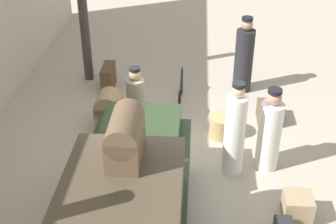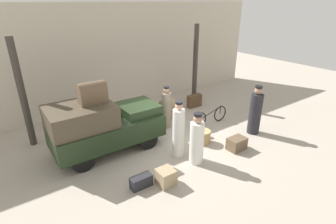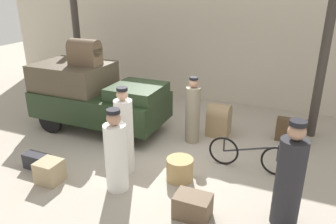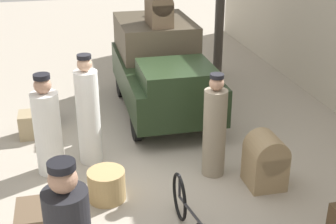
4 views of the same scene
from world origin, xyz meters
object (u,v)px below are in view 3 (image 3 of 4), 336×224
object	(u,v)px
porter_with_bicycle	(124,134)
porter_carrying_trunk	(289,179)
truck	(95,95)
conductor_in_dark_uniform	(193,113)
wicker_basket	(180,169)
trunk_umber_medium	(193,206)
bicycle	(249,155)
trunk_large_brown	(291,130)
trunk_on_truck_roof	(85,52)
trunk_barrel_dark	(219,119)
porter_standing_middle	(116,154)
suitcase_tan_flat	(37,161)
suitcase_small_leather	(50,172)

from	to	relation	value
porter_with_bicycle	porter_carrying_trunk	bearing A→B (deg)	-6.96
truck	conductor_in_dark_uniform	size ratio (longest dim) A/B	2.11
truck	wicker_basket	size ratio (longest dim) A/B	6.47
truck	trunk_umber_medium	distance (m)	4.40
conductor_in_dark_uniform	bicycle	bearing A→B (deg)	-27.25
trunk_umber_medium	trunk_large_brown	world-z (taller)	trunk_large_brown
trunk_umber_medium	trunk_on_truck_roof	distance (m)	4.87
bicycle	conductor_in_dark_uniform	world-z (taller)	conductor_in_dark_uniform
bicycle	trunk_barrel_dark	distance (m)	1.78
conductor_in_dark_uniform	porter_standing_middle	size ratio (longest dim) A/B	1.02
trunk_barrel_dark	trunk_on_truck_roof	bearing A→B (deg)	-164.80
bicycle	porter_with_bicycle	bearing A→B (deg)	-156.19
porter_carrying_trunk	trunk_on_truck_roof	world-z (taller)	trunk_on_truck_roof
suitcase_tan_flat	trunk_large_brown	xyz separation A→B (m)	(4.80, 3.51, 0.12)
suitcase_small_leather	trunk_large_brown	bearing A→B (deg)	41.99
porter_carrying_trunk	porter_with_bicycle	size ratio (longest dim) A/B	1.00
porter_standing_middle	trunk_on_truck_roof	size ratio (longest dim) A/B	2.00
trunk_barrel_dark	trunk_large_brown	bearing A→B (deg)	10.77
truck	trunk_large_brown	world-z (taller)	truck
truck	trunk_large_brown	distance (m)	5.07
trunk_umber_medium	trunk_large_brown	xyz separation A→B (m)	(1.28, 3.66, 0.08)
bicycle	trunk_on_truck_roof	distance (m)	4.74
suitcase_tan_flat	trunk_on_truck_roof	world-z (taller)	trunk_on_truck_roof
conductor_in_dark_uniform	trunk_umber_medium	world-z (taller)	conductor_in_dark_uniform
trunk_large_brown	trunk_on_truck_roof	bearing A→B (deg)	-166.30
trunk_barrel_dark	trunk_on_truck_roof	world-z (taller)	trunk_on_truck_roof
porter_standing_middle	porter_carrying_trunk	world-z (taller)	porter_carrying_trunk
trunk_barrel_dark	porter_with_bicycle	bearing A→B (deg)	-117.92
porter_carrying_trunk	trunk_on_truck_roof	bearing A→B (deg)	159.36
bicycle	wicker_basket	bearing A→B (deg)	-143.02
porter_standing_middle	porter_with_bicycle	xyz separation A→B (m)	(-0.19, 0.64, 0.11)
conductor_in_dark_uniform	wicker_basket	bearing A→B (deg)	-78.68
trunk_umber_medium	conductor_in_dark_uniform	bearing A→B (deg)	109.65
wicker_basket	trunk_barrel_dark	xyz separation A→B (m)	(0.15, 2.34, 0.20)
bicycle	trunk_on_truck_roof	size ratio (longest dim) A/B	2.15
bicycle	porter_carrying_trunk	bearing A→B (deg)	-59.81
truck	trunk_large_brown	bearing A→B (deg)	14.23
truck	trunk_barrel_dark	world-z (taller)	truck
porter_carrying_trunk	bicycle	bearing A→B (deg)	120.19
porter_standing_middle	suitcase_tan_flat	xyz separation A→B (m)	(-1.94, -0.06, -0.57)
bicycle	trunk_large_brown	size ratio (longest dim) A/B	2.49
conductor_in_dark_uniform	trunk_umber_medium	distance (m)	2.90
trunk_large_brown	porter_with_bicycle	bearing A→B (deg)	-137.37
bicycle	suitcase_tan_flat	bearing A→B (deg)	-157.08
trunk_large_brown	truck	bearing A→B (deg)	-165.77
trunk_umber_medium	suitcase_small_leather	xyz separation A→B (m)	(-2.93, -0.13, 0.02)
suitcase_small_leather	trunk_on_truck_roof	distance (m)	3.26
trunk_barrel_dark	trunk_on_truck_roof	size ratio (longest dim) A/B	1.02
porter_with_bicycle	porter_standing_middle	bearing A→B (deg)	-73.09
porter_with_bicycle	suitcase_small_leather	world-z (taller)	porter_with_bicycle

